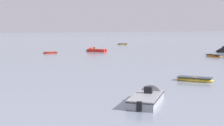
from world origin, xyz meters
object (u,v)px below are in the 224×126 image
Objects in this scene: motorboat_moored_0 at (148,98)px; rowboat_moored_4 at (214,56)px; rowboat_moored_2 at (123,44)px; rowboat_moored_0 at (50,53)px; motorboat_moored_2 at (94,51)px; rowboat_moored_3 at (195,80)px.

rowboat_moored_4 is at bearing -6.34° from motorboat_moored_0.
motorboat_moored_0 is 88.06m from rowboat_moored_2.
rowboat_moored_2 is (33.63, 27.17, 0.02)m from rowboat_moored_0.
motorboat_moored_2 reaches higher than rowboat_moored_2.
rowboat_moored_2 is (39.51, 78.70, -0.11)m from motorboat_moored_0.
rowboat_moored_4 reaches higher than rowboat_moored_3.
rowboat_moored_2 is 78.28m from rowboat_moored_3.
rowboat_moored_3 is (-7.06, -45.77, -0.08)m from motorboat_moored_2.
motorboat_moored_0 is 51.86m from rowboat_moored_0.
rowboat_moored_0 is (5.87, 51.53, -0.12)m from motorboat_moored_0.
rowboat_moored_0 is at bearing -103.86° from rowboat_moored_2.
rowboat_moored_4 reaches higher than rowboat_moored_2.
motorboat_moored_2 is 29.10m from rowboat_moored_4.
motorboat_moored_2 is at bearing 25.71° from motorboat_moored_0.
rowboat_moored_3 is 0.95× the size of rowboat_moored_4.
rowboat_moored_2 is at bearing 118.80° from rowboat_moored_3.
motorboat_moored_0 is at bearing 119.61° from motorboat_moored_2.
rowboat_moored_0 is at bearing 49.92° from motorboat_moored_2.
motorboat_moored_0 is 1.04× the size of motorboat_moored_2.
rowboat_moored_3 reaches higher than rowboat_moored_2.
rowboat_moored_4 is (28.14, -23.30, 0.03)m from rowboat_moored_0.
rowboat_moored_2 is 0.91× the size of rowboat_moored_4.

